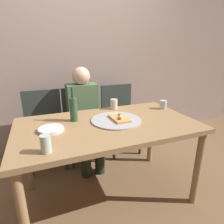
# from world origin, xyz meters

# --- Properties ---
(ground_plane) EXTENTS (8.00, 8.00, 0.00)m
(ground_plane) POSITION_xyz_m (0.00, 0.00, 0.00)
(ground_plane) COLOR brown
(back_wall) EXTENTS (6.00, 0.10, 2.60)m
(back_wall) POSITION_xyz_m (0.00, 1.26, 1.30)
(back_wall) COLOR gray
(back_wall) RESTS_ON ground_plane
(dining_table) EXTENTS (1.52, 0.87, 0.76)m
(dining_table) POSITION_xyz_m (0.00, 0.00, 0.67)
(dining_table) COLOR #99754C
(dining_table) RESTS_ON ground_plane
(pizza_tray) EXTENTS (0.44, 0.44, 0.01)m
(pizza_tray) POSITION_xyz_m (0.09, 0.03, 0.76)
(pizza_tray) COLOR #ADADB2
(pizza_tray) RESTS_ON dining_table
(pizza_slice_last) EXTENTS (0.14, 0.22, 0.05)m
(pizza_slice_last) POSITION_xyz_m (0.12, 0.02, 0.78)
(pizza_slice_last) COLOR tan
(pizza_slice_last) RESTS_ON pizza_tray
(wine_bottle) EXTENTS (0.07, 0.07, 0.30)m
(wine_bottle) POSITION_xyz_m (-0.26, 0.16, 0.87)
(wine_bottle) COLOR #2D5133
(wine_bottle) RESTS_ON dining_table
(tumbler_near) EXTENTS (0.08, 0.08, 0.10)m
(tumbler_near) POSITION_xyz_m (0.20, 0.36, 0.81)
(tumbler_near) COLOR beige
(tumbler_near) RESTS_ON dining_table
(tumbler_far) EXTENTS (0.06, 0.06, 0.11)m
(tumbler_far) POSITION_xyz_m (-0.52, -0.32, 0.81)
(tumbler_far) COLOR #B7C6BC
(tumbler_far) RESTS_ON dining_table
(wine_glass) EXTENTS (0.07, 0.07, 0.09)m
(wine_glass) POSITION_xyz_m (0.69, 0.17, 0.80)
(wine_glass) COLOR #B7C6BC
(wine_glass) RESTS_ON dining_table
(plate_stack) EXTENTS (0.19, 0.19, 0.03)m
(plate_stack) POSITION_xyz_m (-0.47, 0.01, 0.77)
(plate_stack) COLOR white
(plate_stack) RESTS_ON dining_table
(chair_left) EXTENTS (0.44, 0.44, 0.90)m
(chair_left) POSITION_xyz_m (-0.50, 0.83, 0.51)
(chair_left) COLOR #2D3833
(chair_left) RESTS_ON ground_plane
(chair_middle) EXTENTS (0.44, 0.44, 0.90)m
(chair_middle) POSITION_xyz_m (-0.04, 0.83, 0.51)
(chair_middle) COLOR #2D3833
(chair_middle) RESTS_ON ground_plane
(chair_right) EXTENTS (0.44, 0.44, 0.90)m
(chair_right) POSITION_xyz_m (0.48, 0.83, 0.51)
(chair_right) COLOR #2D3833
(chair_right) RESTS_ON ground_plane
(guest_in_sweater) EXTENTS (0.36, 0.56, 1.17)m
(guest_in_sweater) POSITION_xyz_m (-0.04, 0.68, 0.64)
(guest_in_sweater) COLOR #4C6B47
(guest_in_sweater) RESTS_ON ground_plane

